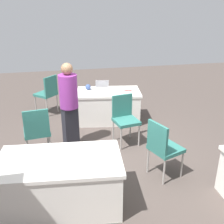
# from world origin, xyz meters

# --- Properties ---
(ground_plane) EXTENTS (14.40, 14.40, 0.00)m
(ground_plane) POSITION_xyz_m (0.00, 0.00, 0.00)
(ground_plane) COLOR #4C423D
(table_foreground) EXTENTS (1.55, 1.03, 0.73)m
(table_foreground) POSITION_xyz_m (-0.46, -1.78, 0.36)
(table_foreground) COLOR silver
(table_foreground) RESTS_ON ground
(table_mid_right) EXTENTS (1.70, 1.06, 0.73)m
(table_mid_right) POSITION_xyz_m (0.74, 0.91, 0.36)
(table_mid_right) COLOR silver
(table_mid_right) RESTS_ON ground
(chair_near_front) EXTENTS (0.62, 0.62, 0.97)m
(chair_near_front) POSITION_xyz_m (0.92, -2.53, 0.57)
(chair_near_front) COLOR #9E9993
(chair_near_front) RESTS_ON ground
(chair_tucked_left) EXTENTS (0.49, 0.49, 0.98)m
(chair_tucked_left) POSITION_xyz_m (1.09, -0.40, 0.57)
(chair_tucked_left) COLOR #9E9993
(chair_tucked_left) RESTS_ON ground
(chair_tucked_right) EXTENTS (0.56, 0.56, 0.96)m
(chair_tucked_right) POSITION_xyz_m (-0.84, 0.58, 0.55)
(chair_tucked_right) COLOR #9E9993
(chair_tucked_right) RESTS_ON ground
(chair_aisle) EXTENTS (0.51, 0.51, 0.96)m
(chair_aisle) POSITION_xyz_m (-0.56, -0.66, 0.56)
(chair_aisle) COLOR #9E9993
(chair_aisle) RESTS_ON ground
(person_presenter) EXTENTS (0.44, 0.44, 1.63)m
(person_presenter) POSITION_xyz_m (0.49, -0.78, 0.90)
(person_presenter) COLOR #26262D
(person_presenter) RESTS_ON ground
(laptop_silver) EXTENTS (0.35, 0.33, 0.21)m
(laptop_silver) POSITION_xyz_m (-0.35, -1.92, 0.77)
(laptop_silver) COLOR silver
(laptop_silver) RESTS_ON table_foreground
(yarn_ball) EXTENTS (0.13, 0.13, 0.13)m
(yarn_ball) POSITION_xyz_m (-0.02, -2.00, 0.79)
(yarn_ball) COLOR #3F5999
(yarn_ball) RESTS_ON table_foreground
(scissors_red) EXTENTS (0.18, 0.05, 0.01)m
(scissors_red) POSITION_xyz_m (-0.91, -1.72, 0.73)
(scissors_red) COLOR red
(scissors_red) RESTS_ON table_foreground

